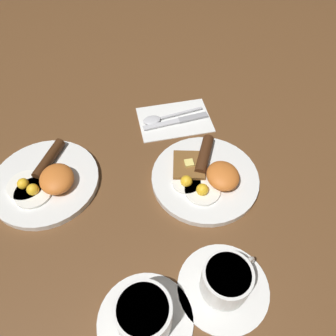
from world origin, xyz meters
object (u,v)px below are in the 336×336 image
(breakfast_plate_far, at_px, (46,181))
(knife, at_px, (180,120))
(teacup_near, at_px, (226,282))
(teacup_far, at_px, (144,316))
(breakfast_plate_near, at_px, (206,176))
(spoon, at_px, (158,119))

(breakfast_plate_far, xyz_separation_m, knife, (0.11, -0.35, -0.01))
(teacup_near, bearing_deg, teacup_far, 97.00)
(teacup_far, bearing_deg, teacup_near, -83.00)
(breakfast_plate_near, relative_size, spoon, 1.44)
(breakfast_plate_near, relative_size, knife, 1.37)
(breakfast_plate_far, bearing_deg, breakfast_plate_near, -103.46)
(knife, bearing_deg, breakfast_plate_far, 15.93)
(spoon, bearing_deg, breakfast_plate_far, 19.45)
(teacup_near, xyz_separation_m, spoon, (0.46, 0.01, -0.02))
(teacup_near, distance_m, knife, 0.44)
(breakfast_plate_near, xyz_separation_m, breakfast_plate_far, (0.08, 0.35, -0.00))
(breakfast_plate_near, distance_m, spoon, 0.23)
(spoon, bearing_deg, teacup_far, 68.08)
(breakfast_plate_far, xyz_separation_m, teacup_near, (-0.32, -0.30, 0.02))
(teacup_near, bearing_deg, spoon, 0.84)
(teacup_far, distance_m, spoon, 0.50)
(breakfast_plate_near, xyz_separation_m, knife, (0.20, 0.00, -0.01))
(spoon, bearing_deg, knife, 154.46)
(breakfast_plate_near, bearing_deg, teacup_far, 142.11)
(knife, bearing_deg, teacup_near, 81.79)
(breakfast_plate_far, relative_size, knife, 1.36)
(teacup_far, distance_m, knife, 0.50)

